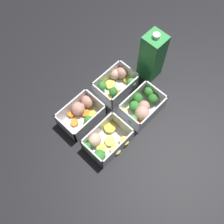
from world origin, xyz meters
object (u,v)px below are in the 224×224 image
container_near_right (142,106)px  container_far_right (117,83)px  container_near_left (104,143)px  container_far_left (83,112)px  juice_carton (152,57)px

container_near_right → container_far_right: 0.13m
container_near_left → container_far_left: same height
container_near_right → container_far_left: bearing=139.7°
container_near_right → juice_carton: juice_carton is taller
container_far_left → juice_carton: (0.29, -0.05, 0.07)m
container_far_left → juice_carton: juice_carton is taller
container_near_right → container_far_left: 0.20m
container_near_left → container_far_right: (0.19, 0.12, 0.00)m
container_near_right → juice_carton: 0.17m
container_far_right → container_far_left: bearing=178.8°
container_near_right → juice_carton: size_ratio=0.75×
container_far_right → juice_carton: juice_carton is taller
container_far_left → juice_carton: size_ratio=0.77×
container_near_right → container_far_left: same height
container_near_right → container_far_right: same height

